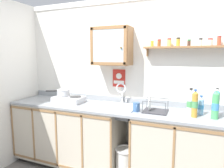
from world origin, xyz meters
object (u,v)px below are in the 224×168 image
object	(u,v)px
hot_plate_stove	(69,99)
bottle_juice_amber_0	(195,104)
bottle_water_clear_4	(190,102)
wall_cabinet	(112,46)
saucepan	(63,92)
trash_bin	(125,165)
bottle_soda_green_3	(215,105)
bottle_detergent_teal_2	(216,103)
mug	(136,107)
warning_sign	(119,78)
bottle_water_blue_1	(201,106)
dish_rack	(154,109)
sink	(116,108)

from	to	relation	value
hot_plate_stove	bottle_juice_amber_0	size ratio (longest dim) A/B	1.38
hot_plate_stove	bottle_juice_amber_0	world-z (taller)	bottle_juice_amber_0
bottle_water_clear_4	wall_cabinet	xyz separation A→B (m)	(-1.02, 0.14, 0.65)
saucepan	bottle_juice_amber_0	size ratio (longest dim) A/B	1.03
saucepan	wall_cabinet	world-z (taller)	wall_cabinet
bottle_juice_amber_0	trash_bin	xyz separation A→B (m)	(-0.78, -0.04, -0.86)
bottle_soda_green_3	hot_plate_stove	bearing A→B (deg)	178.15
bottle_detergent_teal_2	mug	distance (m)	0.89
warning_sign	bottle_water_blue_1	bearing A→B (deg)	-12.08
bottle_detergent_teal_2	dish_rack	distance (m)	0.68
bottle_water_blue_1	dish_rack	xyz separation A→B (m)	(-0.51, -0.07, -0.08)
bottle_water_blue_1	wall_cabinet	world-z (taller)	wall_cabinet
saucepan	wall_cabinet	distance (m)	0.98
bottle_juice_amber_0	bottle_water_blue_1	distance (m)	0.15
bottle_juice_amber_0	warning_sign	size ratio (longest dim) A/B	1.25
mug	dish_rack	bearing A→B (deg)	17.95
bottle_soda_green_3	saucepan	bearing A→B (deg)	177.72
sink	bottle_water_blue_1	world-z (taller)	sink
bottle_water_clear_4	wall_cabinet	distance (m)	1.22
sink	saucepan	xyz separation A→B (m)	(-0.83, -0.01, 0.16)
bottle_water_clear_4	dish_rack	xyz separation A→B (m)	(-0.40, -0.03, -0.11)
bottle_juice_amber_0	wall_cabinet	world-z (taller)	wall_cabinet
bottle_juice_amber_0	bottle_detergent_teal_2	bearing A→B (deg)	29.75
bottle_detergent_teal_2	bottle_soda_green_3	distance (m)	0.11
bottle_water_blue_1	trash_bin	distance (m)	1.18
sink	trash_bin	distance (m)	0.72
bottle_detergent_teal_2	mug	world-z (taller)	bottle_detergent_teal_2
dish_rack	bottle_water_clear_4	bearing A→B (deg)	4.94
mug	bottle_juice_amber_0	bearing A→B (deg)	1.07
saucepan	bottle_detergent_teal_2	distance (m)	2.01
trash_bin	bottle_water_clear_4	bearing A→B (deg)	9.83
sink	bottle_soda_green_3	bearing A→B (deg)	-4.31
bottle_soda_green_3	warning_sign	distance (m)	1.28
mug	bottle_water_clear_4	bearing A→B (deg)	9.53
bottle_detergent_teal_2	warning_sign	world-z (taller)	warning_sign
trash_bin	bottle_detergent_teal_2	bearing A→B (deg)	9.27
mug	trash_bin	bearing A→B (deg)	-168.80
bottle_water_clear_4	trash_bin	size ratio (longest dim) A/B	0.69
bottle_detergent_teal_2	wall_cabinet	distance (m)	1.44
hot_plate_stove	dish_rack	world-z (taller)	dish_rack
bottle_detergent_teal_2	warning_sign	distance (m)	1.27
saucepan	warning_sign	xyz separation A→B (m)	(0.78, 0.26, 0.21)
warning_sign	hot_plate_stove	bearing A→B (deg)	-157.30
hot_plate_stove	mug	world-z (taller)	mug
bottle_water_blue_1	bottle_detergent_teal_2	xyz separation A→B (m)	(0.15, -0.00, 0.05)
wall_cabinet	warning_sign	xyz separation A→B (m)	(0.05, 0.13, -0.45)
dish_rack	wall_cabinet	bearing A→B (deg)	164.62
bottle_water_clear_4	saucepan	bearing A→B (deg)	179.67
bottle_soda_green_3	dish_rack	bearing A→B (deg)	176.89
saucepan	bottle_water_clear_4	distance (m)	1.74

